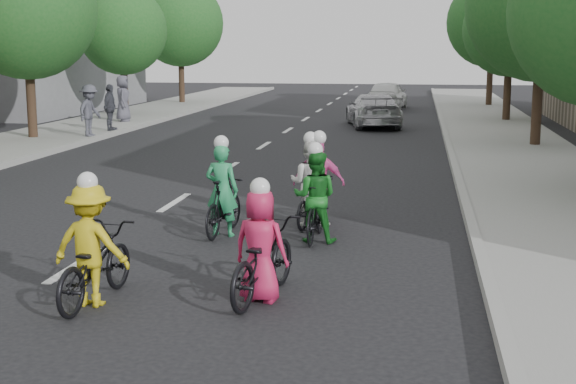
% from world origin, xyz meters
% --- Properties ---
extents(ground, '(120.00, 120.00, 0.00)m').
position_xyz_m(ground, '(0.00, 0.00, 0.00)').
color(ground, black).
rests_on(ground, ground).
extents(curb_left, '(0.18, 80.00, 0.18)m').
position_xyz_m(curb_left, '(-6.05, 10.00, 0.09)').
color(curb_left, '#999993').
rests_on(curb_left, ground).
extents(sidewalk_right, '(4.00, 80.00, 0.15)m').
position_xyz_m(sidewalk_right, '(8.00, 10.00, 0.07)').
color(sidewalk_right, gray).
rests_on(sidewalk_right, ground).
extents(curb_right, '(0.18, 80.00, 0.18)m').
position_xyz_m(curb_right, '(6.05, 10.00, 0.09)').
color(curb_right, '#999993').
rests_on(curb_right, ground).
extents(bldg_sw, '(10.00, 14.00, 8.00)m').
position_xyz_m(bldg_sw, '(-16.00, 28.00, 4.00)').
color(bldg_sw, slate).
rests_on(bldg_sw, ground).
extents(tree_l_3, '(4.80, 4.80, 6.93)m').
position_xyz_m(tree_l_3, '(-8.20, 15.00, 4.52)').
color(tree_l_3, black).
rests_on(tree_l_3, ground).
extents(tree_l_4, '(4.00, 4.00, 5.97)m').
position_xyz_m(tree_l_4, '(-8.20, 24.00, 3.96)').
color(tree_l_4, black).
rests_on(tree_l_4, ground).
extents(tree_l_5, '(4.80, 4.80, 6.93)m').
position_xyz_m(tree_l_5, '(-8.20, 33.00, 4.52)').
color(tree_l_5, black).
rests_on(tree_l_5, ground).
extents(tree_r_1, '(4.80, 4.80, 6.93)m').
position_xyz_m(tree_r_1, '(8.80, 15.60, 4.52)').
color(tree_r_1, black).
rests_on(tree_r_1, ground).
extents(tree_r_2, '(4.00, 4.00, 5.97)m').
position_xyz_m(tree_r_2, '(8.80, 24.60, 3.96)').
color(tree_r_2, black).
rests_on(tree_r_2, ground).
extents(tree_r_3, '(4.80, 4.80, 6.93)m').
position_xyz_m(tree_r_3, '(8.80, 33.60, 4.52)').
color(tree_r_3, black).
rests_on(tree_r_3, ground).
extents(cyclist_0, '(0.77, 1.66, 1.70)m').
position_xyz_m(cyclist_0, '(3.38, 2.12, 0.64)').
color(cyclist_0, black).
rests_on(cyclist_0, ground).
extents(cyclist_1, '(0.86, 1.73, 1.75)m').
position_xyz_m(cyclist_1, '(3.14, 3.30, 0.62)').
color(cyclist_1, black).
rests_on(cyclist_1, ground).
extents(cyclist_2, '(0.68, 1.71, 1.76)m').
position_xyz_m(cyclist_2, '(1.73, 2.32, 0.61)').
color(cyclist_2, black).
rests_on(cyclist_2, ground).
extents(cyclist_3, '(1.06, 2.06, 1.63)m').
position_xyz_m(cyclist_3, '(3.09, -1.16, 0.58)').
color(cyclist_3, black).
rests_on(cyclist_3, ground).
extents(cyclist_4, '(1.07, 1.95, 1.73)m').
position_xyz_m(cyclist_4, '(1.00, -1.69, 0.63)').
color(cyclist_4, black).
rests_on(cyclist_4, ground).
extents(cyclist_5, '(0.95, 1.48, 1.77)m').
position_xyz_m(cyclist_5, '(3.30, 3.30, 0.65)').
color(cyclist_5, black).
rests_on(cyclist_5, ground).
extents(follow_car_lead, '(2.78, 5.00, 1.37)m').
position_xyz_m(follow_car_lead, '(3.24, 22.00, 0.69)').
color(follow_car_lead, '#B0AFB4').
rests_on(follow_car_lead, ground).
extents(follow_car_trail, '(2.18, 4.56, 1.50)m').
position_xyz_m(follow_car_trail, '(3.43, 31.37, 0.75)').
color(follow_car_trail, white).
rests_on(follow_car_trail, ground).
extents(spectator_0, '(0.84, 1.25, 1.80)m').
position_xyz_m(spectator_0, '(-6.30, 15.53, 1.05)').
color(spectator_0, '#4A4B57').
rests_on(spectator_0, sidewalk_left).
extents(spectator_1, '(0.43, 1.02, 1.73)m').
position_xyz_m(spectator_1, '(-6.30, 17.41, 1.02)').
color(spectator_1, '#464852').
rests_on(spectator_1, sidewalk_left).
extents(spectator_2, '(0.85, 1.07, 1.92)m').
position_xyz_m(spectator_2, '(-7.20, 21.15, 1.11)').
color(spectator_2, '#53515F').
rests_on(spectator_2, sidewalk_left).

